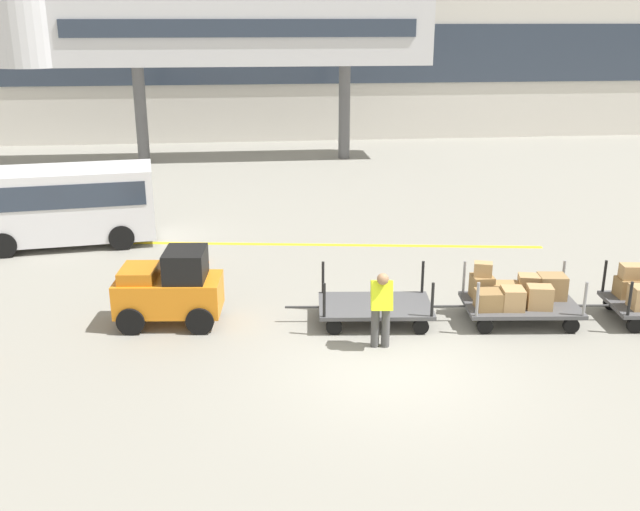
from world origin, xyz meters
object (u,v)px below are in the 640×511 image
(safety_cone_far, at_px, (202,252))
(baggage_tug, at_px, (170,289))
(shuttle_van, at_px, (63,200))
(baggage_cart_lead, at_px, (375,306))
(baggage_cart_middle, at_px, (517,295))
(baggage_handler, at_px, (381,306))

(safety_cone_far, bearing_deg, baggage_tug, -96.39)
(shuttle_van, height_order, safety_cone_far, shuttle_van)
(baggage_cart_lead, height_order, safety_cone_far, baggage_cart_lead)
(baggage_tug, xyz_separation_m, baggage_cart_middle, (7.08, -0.62, -0.20))
(baggage_tug, relative_size, shuttle_van, 0.44)
(baggage_tug, height_order, shuttle_van, shuttle_van)
(baggage_cart_lead, bearing_deg, baggage_cart_middle, -4.38)
(baggage_cart_lead, xyz_separation_m, baggage_handler, (-0.11, -1.22, 0.52))
(baggage_cart_lead, bearing_deg, safety_cone_far, 131.39)
(shuttle_van, bearing_deg, baggage_tug, -60.14)
(baggage_cart_lead, relative_size, baggage_handler, 1.96)
(baggage_cart_lead, distance_m, baggage_handler, 1.33)
(baggage_tug, bearing_deg, baggage_cart_lead, -5.43)
(baggage_handler, xyz_separation_m, shuttle_van, (-7.39, 7.46, 0.37))
(baggage_cart_middle, xyz_separation_m, safety_cone_far, (-6.65, 4.44, -0.27))
(baggage_cart_lead, distance_m, safety_cone_far, 5.61)
(baggage_tug, relative_size, baggage_handler, 1.40)
(safety_cone_far, bearing_deg, baggage_cart_lead, -48.61)
(baggage_cart_middle, height_order, safety_cone_far, baggage_cart_middle)
(baggage_tug, distance_m, baggage_cart_middle, 7.11)
(baggage_cart_middle, xyz_separation_m, shuttle_van, (-10.43, 6.46, 0.69))
(baggage_cart_lead, bearing_deg, baggage_handler, -95.08)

